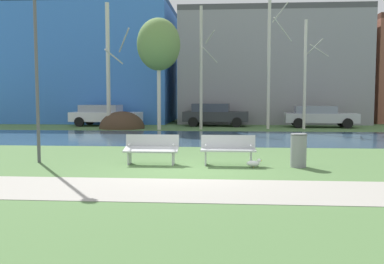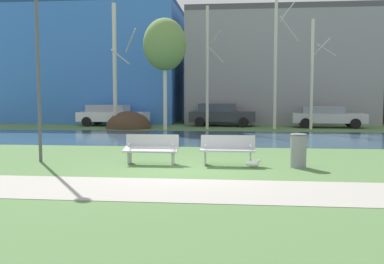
{
  "view_description": "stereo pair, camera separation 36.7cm",
  "coord_description": "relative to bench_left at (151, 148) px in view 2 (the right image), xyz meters",
  "views": [
    {
      "loc": [
        1.04,
        -11.57,
        2.02
      ],
      "look_at": [
        0.04,
        1.48,
        0.93
      ],
      "focal_mm": 40.63,
      "sensor_mm": 36.0,
      "label": 1
    },
    {
      "loc": [
        1.4,
        -11.54,
        2.02
      ],
      "look_at": [
        0.04,
        1.48,
        0.93
      ],
      "focal_mm": 40.63,
      "sensor_mm": 36.0,
      "label": 2
    }
  ],
  "objects": [
    {
      "name": "birch_far_left",
      "position": [
        -4.93,
        13.58,
        3.41
      ],
      "size": [
        1.51,
        2.31,
        7.64
      ],
      "color": "beige",
      "rests_on": "ground"
    },
    {
      "name": "building_grey_warehouse",
      "position": [
        5.58,
        22.13,
        3.72
      ],
      "size": [
        13.58,
        8.36,
        8.38
      ],
      "color": "gray",
      "rests_on": "ground"
    },
    {
      "name": "birch_left",
      "position": [
        -1.79,
        13.22,
        4.58
      ],
      "size": [
        2.58,
        2.58,
        6.63
      ],
      "color": "beige",
      "rests_on": "ground"
    },
    {
      "name": "bench_left",
      "position": [
        0.0,
        0.0,
        0.0
      ],
      "size": [
        1.6,
        0.57,
        0.87
      ],
      "color": "#B2B5B7",
      "rests_on": "ground"
    },
    {
      "name": "building_blue_store",
      "position": [
        -9.44,
        22.13,
        4.08
      ],
      "size": [
        14.79,
        9.28,
        9.11
      ],
      "color": "#3870C6",
      "rests_on": "ground"
    },
    {
      "name": "seagull",
      "position": [
        2.99,
        -0.43,
        -0.34
      ],
      "size": [
        0.44,
        0.16,
        0.26
      ],
      "color": "white",
      "rests_on": "ground"
    },
    {
      "name": "river_band",
      "position": [
        1.13,
        8.34,
        -0.47
      ],
      "size": [
        80.0,
        7.79,
        0.01
      ],
      "primitive_type": "cube",
      "color": "#33516B",
      "rests_on": "ground"
    },
    {
      "name": "soil_mound",
      "position": [
        -4.26,
        14.04,
        -0.47
      ],
      "size": [
        2.82,
        2.87,
        2.14
      ],
      "primitive_type": "ellipsoid",
      "color": "#423021",
      "rests_on": "ground"
    },
    {
      "name": "streetlamp",
      "position": [
        -3.49,
        0.1,
        3.36
      ],
      "size": [
        0.32,
        0.32,
        5.81
      ],
      "color": "#4C4C51",
      "rests_on": "ground"
    },
    {
      "name": "parked_hatch_third_silver",
      "position": [
        8.25,
        15.92,
        0.27
      ],
      "size": [
        4.64,
        2.22,
        1.38
      ],
      "color": "#B2B5BC",
      "rests_on": "ground"
    },
    {
      "name": "birch_center_right",
      "position": [
        7.04,
        14.32,
        2.93
      ],
      "size": [
        1.47,
        2.38,
        6.61
      ],
      "color": "beige",
      "rests_on": "ground"
    },
    {
      "name": "parked_sedan_second_dark",
      "position": [
        1.47,
        16.62,
        0.33
      ],
      "size": [
        4.44,
        2.32,
        1.51
      ],
      "color": "#282B30",
      "rests_on": "ground"
    },
    {
      "name": "trash_bin",
      "position": [
        4.26,
        -0.19,
        0.03
      ],
      "size": [
        0.48,
        0.48,
        0.96
      ],
      "color": "gray",
      "rests_on": "ground"
    },
    {
      "name": "paved_path_strip",
      "position": [
        1.13,
        -3.46,
        -0.47
      ],
      "size": [
        60.0,
        2.36,
        0.01
      ],
      "primitive_type": "cube",
      "color": "#9E998E",
      "rests_on": "ground"
    },
    {
      "name": "birch_center",
      "position": [
        4.84,
        14.22,
        4.25
      ],
      "size": [
        1.44,
        2.42,
        9.27
      ],
      "color": "beige",
      "rests_on": "ground"
    },
    {
      "name": "birch_center_left",
      "position": [
        0.74,
        13.67,
        3.27
      ],
      "size": [
        1.09,
        1.81,
        7.38
      ],
      "color": "#BCB7A8",
      "rests_on": "ground"
    },
    {
      "name": "parked_van_nearest_white",
      "position": [
        -5.92,
        16.06,
        0.29
      ],
      "size": [
        4.74,
        2.31,
        1.42
      ],
      "color": "silver",
      "rests_on": "ground"
    },
    {
      "name": "ground_plane",
      "position": [
        1.13,
        8.92,
        -0.47
      ],
      "size": [
        120.0,
        120.0,
        0.0
      ],
      "primitive_type": "plane",
      "color": "#4C703D"
    },
    {
      "name": "bench_right",
      "position": [
        2.27,
        0.0,
        0.0
      ],
      "size": [
        1.6,
        0.57,
        0.87
      ],
      "color": "#B2B5B7",
      "rests_on": "ground"
    }
  ]
}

